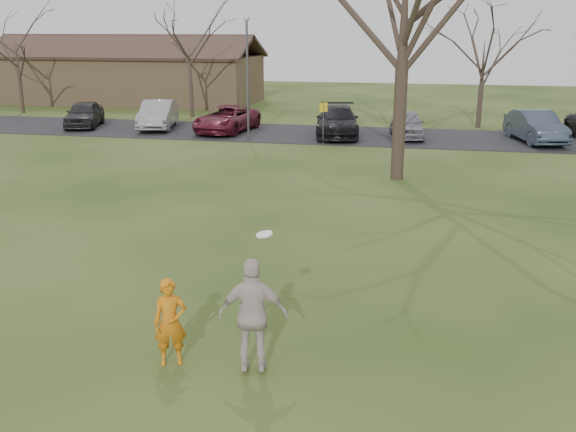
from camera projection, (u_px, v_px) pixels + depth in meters
The scene contains 14 objects.
ground at pixel (242, 358), 11.62m from camera, with size 120.00×120.00×0.00m, color #1E380F.
parking_strip at pixel (368, 136), 35.11m from camera, with size 62.00×6.50×0.04m, color black.
player_defender at pixel (170, 322), 11.22m from camera, with size 0.57×0.38×1.57m, color #C26B0F.
car_0 at pixel (84, 114), 38.01m from camera, with size 1.75×4.36×1.48m, color #242426.
car_1 at pixel (158, 114), 37.37m from camera, with size 1.69×4.85×1.60m, color gray.
car_2 at pixel (227, 119), 36.19m from camera, with size 2.37×5.13×1.43m, color maroon.
car_3 at pixel (337, 121), 34.82m from camera, with size 2.21×5.43×1.58m, color black.
car_4 at pixel (407, 124), 34.34m from camera, with size 1.66×4.14×1.41m, color gray.
car_5 at pixel (536, 127), 32.92m from camera, with size 1.67×4.79×1.58m, color #343D4E.
catching_play at pixel (253, 315), 10.83m from camera, with size 1.23×0.68×2.49m.
building at pixel (127, 77), 50.75m from camera, with size 20.60×8.50×5.14m.
lamp_post at pixel (247, 62), 32.84m from camera, with size 0.34×0.34×6.27m.
sign_yellow at pixel (323, 115), 32.29m from camera, with size 0.35×0.35×2.08m.
small_tree_row at pixel (454, 59), 37.91m from camera, with size 55.00×5.90×8.50m.
Camera 1 is at (2.96, -10.06, 5.68)m, focal length 40.69 mm.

